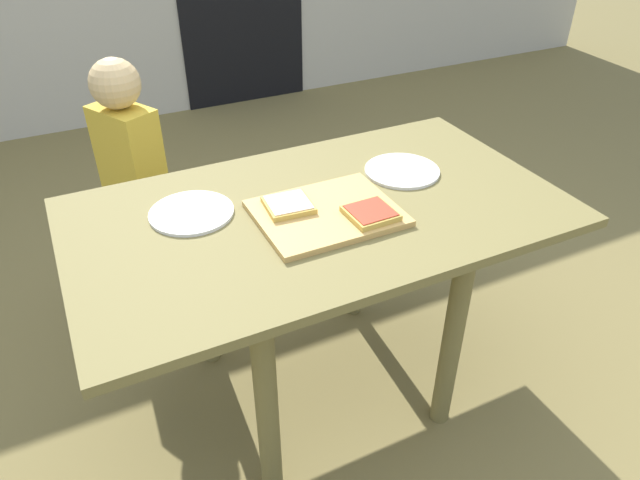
{
  "coord_description": "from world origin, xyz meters",
  "views": [
    {
      "loc": [
        -0.63,
        -1.29,
        1.62
      ],
      "look_at": [
        0.0,
        0.0,
        0.63
      ],
      "focal_mm": 32.68,
      "sensor_mm": 36.0,
      "label": 1
    }
  ],
  "objects_px": {
    "plate_white_right": "(402,171)",
    "pizza_slice_near_right": "(371,213)",
    "cutting_board": "(328,213)",
    "plate_white_left": "(192,213)",
    "child_left": "(133,172)",
    "pizza_slice_far_left": "(288,205)",
    "dining_table": "(319,239)"
  },
  "relations": [
    {
      "from": "plate_white_right",
      "to": "child_left",
      "type": "xyz_separation_m",
      "value": [
        -0.74,
        0.7,
        -0.16
      ]
    },
    {
      "from": "cutting_board",
      "to": "pizza_slice_far_left",
      "type": "relative_size",
      "value": 2.84
    },
    {
      "from": "cutting_board",
      "to": "pizza_slice_far_left",
      "type": "bearing_deg",
      "value": 147.1
    },
    {
      "from": "cutting_board",
      "to": "child_left",
      "type": "relative_size",
      "value": 0.38
    },
    {
      "from": "dining_table",
      "to": "pizza_slice_near_right",
      "type": "distance_m",
      "value": 0.21
    },
    {
      "from": "plate_white_right",
      "to": "plate_white_left",
      "type": "relative_size",
      "value": 1.0
    },
    {
      "from": "child_left",
      "to": "pizza_slice_far_left",
      "type": "bearing_deg",
      "value": -67.63
    },
    {
      "from": "plate_white_right",
      "to": "child_left",
      "type": "relative_size",
      "value": 0.23
    },
    {
      "from": "pizza_slice_far_left",
      "to": "plate_white_left",
      "type": "distance_m",
      "value": 0.28
    },
    {
      "from": "plate_white_right",
      "to": "pizza_slice_near_right",
      "type": "bearing_deg",
      "value": -138.75
    },
    {
      "from": "pizza_slice_far_left",
      "to": "plate_white_left",
      "type": "xyz_separation_m",
      "value": [
        -0.25,
        0.12,
        -0.02
      ]
    },
    {
      "from": "plate_white_left",
      "to": "dining_table",
      "type": "bearing_deg",
      "value": -21.0
    },
    {
      "from": "dining_table",
      "to": "pizza_slice_far_left",
      "type": "relative_size",
      "value": 10.32
    },
    {
      "from": "plate_white_left",
      "to": "child_left",
      "type": "relative_size",
      "value": 0.23
    },
    {
      "from": "pizza_slice_near_right",
      "to": "plate_white_right",
      "type": "relative_size",
      "value": 0.55
    },
    {
      "from": "pizza_slice_near_right",
      "to": "pizza_slice_far_left",
      "type": "xyz_separation_m",
      "value": [
        -0.19,
        0.14,
        0.0
      ]
    },
    {
      "from": "pizza_slice_near_right",
      "to": "pizza_slice_far_left",
      "type": "relative_size",
      "value": 0.95
    },
    {
      "from": "child_left",
      "to": "cutting_board",
      "type": "bearing_deg",
      "value": -63.66
    },
    {
      "from": "plate_white_left",
      "to": "pizza_slice_far_left",
      "type": "bearing_deg",
      "value": -24.83
    },
    {
      "from": "cutting_board",
      "to": "pizza_slice_near_right",
      "type": "bearing_deg",
      "value": -40.55
    },
    {
      "from": "pizza_slice_far_left",
      "to": "child_left",
      "type": "height_order",
      "value": "child_left"
    },
    {
      "from": "dining_table",
      "to": "pizza_slice_near_right",
      "type": "bearing_deg",
      "value": -52.33
    },
    {
      "from": "pizza_slice_near_right",
      "to": "dining_table",
      "type": "bearing_deg",
      "value": 127.67
    },
    {
      "from": "plate_white_right",
      "to": "dining_table",
      "type": "bearing_deg",
      "value": -165.86
    },
    {
      "from": "cutting_board",
      "to": "plate_white_left",
      "type": "distance_m",
      "value": 0.39
    },
    {
      "from": "plate_white_left",
      "to": "pizza_slice_near_right",
      "type": "bearing_deg",
      "value": -30.35
    },
    {
      "from": "cutting_board",
      "to": "plate_white_left",
      "type": "xyz_separation_m",
      "value": [
        -0.34,
        0.18,
        -0.0
      ]
    },
    {
      "from": "cutting_board",
      "to": "pizza_slice_near_right",
      "type": "relative_size",
      "value": 2.98
    },
    {
      "from": "dining_table",
      "to": "plate_white_left",
      "type": "distance_m",
      "value": 0.38
    },
    {
      "from": "cutting_board",
      "to": "plate_white_left",
      "type": "height_order",
      "value": "cutting_board"
    },
    {
      "from": "pizza_slice_near_right",
      "to": "plate_white_left",
      "type": "distance_m",
      "value": 0.51
    },
    {
      "from": "pizza_slice_near_right",
      "to": "child_left",
      "type": "bearing_deg",
      "value": 118.98
    }
  ]
}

